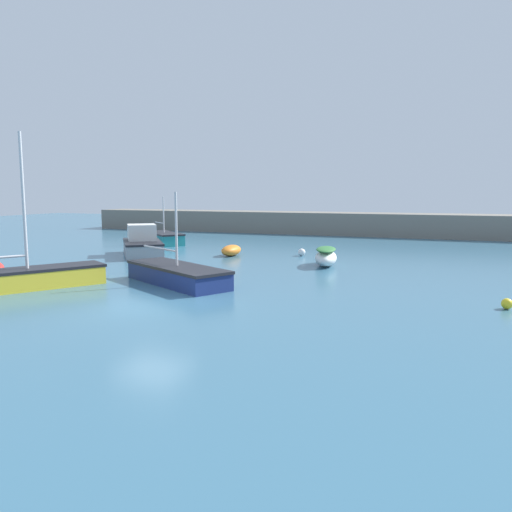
% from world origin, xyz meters
% --- Properties ---
extents(ground_plane, '(120.00, 120.00, 0.20)m').
position_xyz_m(ground_plane, '(0.00, 0.00, -0.10)').
color(ground_plane, '#38667F').
extents(harbor_breakwater, '(51.59, 3.87, 2.04)m').
position_xyz_m(harbor_breakwater, '(0.00, 31.74, 1.02)').
color(harbor_breakwater, slate).
rests_on(harbor_breakwater, ground_plane).
extents(fishing_dinghy_green, '(1.01, 2.04, 0.68)m').
position_xyz_m(fishing_dinghy_green, '(-3.00, 13.53, 0.34)').
color(fishing_dinghy_green, orange).
rests_on(fishing_dinghy_green, ground_plane).
extents(motorboat_with_cabin, '(4.84, 5.33, 1.93)m').
position_xyz_m(motorboat_with_cabin, '(-8.30, 11.69, 0.70)').
color(motorboat_with_cabin, gray).
rests_on(motorboat_with_cabin, ground_plane).
extents(sailboat_twin_hulled, '(5.98, 4.42, 3.97)m').
position_xyz_m(sailboat_twin_hulled, '(-1.23, 3.86, 0.42)').
color(sailboat_twin_hulled, navy).
rests_on(sailboat_twin_hulled, ground_plane).
extents(rowboat_with_red_cover, '(1.69, 3.11, 1.01)m').
position_xyz_m(rowboat_with_red_cover, '(3.51, 11.51, 0.51)').
color(rowboat_with_red_cover, white).
rests_on(rowboat_with_red_cover, ground_plane).
extents(sailboat_tall_mast, '(4.51, 6.03, 6.35)m').
position_xyz_m(sailboat_tall_mast, '(-6.39, 0.67, 0.47)').
color(sailboat_tall_mast, yellow).
rests_on(sailboat_tall_mast, ground_plane).
extents(sailboat_short_mast, '(4.66, 4.32, 3.59)m').
position_xyz_m(sailboat_short_mast, '(-10.70, 18.12, 0.45)').
color(sailboat_short_mast, teal).
rests_on(sailboat_short_mast, ground_plane).
extents(mooring_buoy_yellow, '(0.37, 0.37, 0.37)m').
position_xyz_m(mooring_buoy_yellow, '(11.61, 3.86, 0.19)').
color(mooring_buoy_yellow, yellow).
rests_on(mooring_buoy_yellow, ground_plane).
extents(mooring_buoy_white, '(0.46, 0.46, 0.46)m').
position_xyz_m(mooring_buoy_white, '(1.12, 15.05, 0.23)').
color(mooring_buoy_white, white).
rests_on(mooring_buoy_white, ground_plane).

